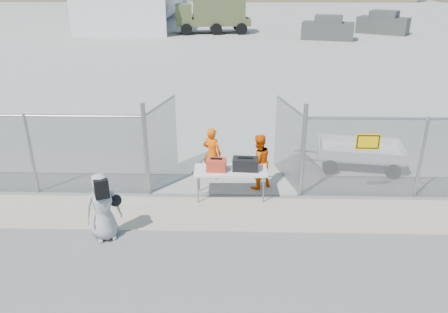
{
  "coord_description": "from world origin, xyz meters",
  "views": [
    {
      "loc": [
        0.27,
        -8.26,
        5.51
      ],
      "look_at": [
        0.0,
        2.0,
        1.1
      ],
      "focal_mm": 35.0,
      "sensor_mm": 36.0,
      "label": 1
    }
  ],
  "objects_px": {
    "visitor": "(103,207)",
    "utility_trailer": "(359,155)",
    "security_worker_right": "(258,162)",
    "security_worker_left": "(212,153)",
    "folding_table": "(231,183)"
  },
  "relations": [
    {
      "from": "visitor",
      "to": "utility_trailer",
      "type": "relative_size",
      "value": 0.49
    },
    {
      "from": "security_worker_right",
      "to": "visitor",
      "type": "xyz_separation_m",
      "value": [
        -3.48,
        -2.54,
        0.02
      ]
    },
    {
      "from": "security_worker_right",
      "to": "visitor",
      "type": "bearing_deg",
      "value": 8.12
    },
    {
      "from": "security_worker_left",
      "to": "utility_trailer",
      "type": "relative_size",
      "value": 0.47
    },
    {
      "from": "folding_table",
      "to": "visitor",
      "type": "height_order",
      "value": "visitor"
    },
    {
      "from": "folding_table",
      "to": "security_worker_left",
      "type": "xyz_separation_m",
      "value": [
        -0.54,
        1.15,
        0.36
      ]
    },
    {
      "from": "security_worker_left",
      "to": "utility_trailer",
      "type": "bearing_deg",
      "value": -147.14
    },
    {
      "from": "visitor",
      "to": "utility_trailer",
      "type": "distance_m",
      "value": 7.73
    },
    {
      "from": "folding_table",
      "to": "security_worker_left",
      "type": "relative_size",
      "value": 1.24
    },
    {
      "from": "security_worker_right",
      "to": "security_worker_left",
      "type": "bearing_deg",
      "value": -52.03
    },
    {
      "from": "folding_table",
      "to": "utility_trailer",
      "type": "relative_size",
      "value": 0.58
    },
    {
      "from": "security_worker_left",
      "to": "utility_trailer",
      "type": "distance_m",
      "value": 4.5
    },
    {
      "from": "security_worker_left",
      "to": "utility_trailer",
      "type": "height_order",
      "value": "security_worker_left"
    },
    {
      "from": "security_worker_left",
      "to": "visitor",
      "type": "distance_m",
      "value": 3.81
    },
    {
      "from": "folding_table",
      "to": "visitor",
      "type": "xyz_separation_m",
      "value": [
        -2.75,
        -1.96,
        0.39
      ]
    }
  ]
}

